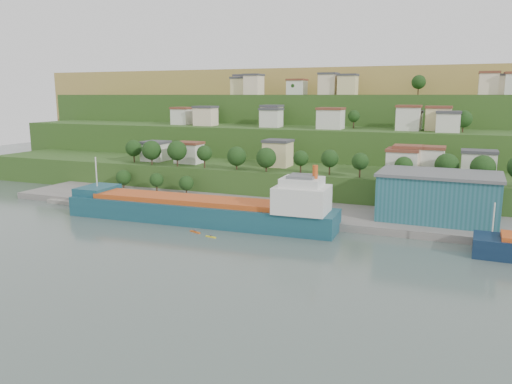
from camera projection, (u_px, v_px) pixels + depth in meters
The scene contains 10 objects.
ground at pixel (239, 237), 124.22m from camera, with size 500.00×500.00×0.00m, color #425049.
quay at pixel (343, 219), 142.24m from camera, with size 220.00×26.00×4.00m, color slate.
pebble_beach at pixel (114, 203), 164.61m from camera, with size 40.00×18.00×2.40m, color slate.
hillside at pixel (363, 159), 277.47m from camera, with size 360.00×211.02×96.00m.
cargo_ship_near at pixel (206, 212), 137.77m from camera, with size 78.31×15.35×20.02m.
warehouse at pixel (438, 196), 132.93m from camera, with size 31.50×19.83×12.80m.
caravan at pixel (121, 195), 164.80m from camera, with size 5.68×2.36×2.65m, color white.
dinghy at pixel (149, 202), 157.93m from camera, with size 3.77×1.41×0.75m, color silver.
kayak_orange at pixel (195, 231), 128.79m from camera, with size 3.58×1.85×0.90m.
kayak_yellow at pixel (211, 236), 124.43m from camera, with size 3.07×1.11×0.76m.
Camera 1 is at (49.23, -109.24, 34.92)m, focal length 35.00 mm.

